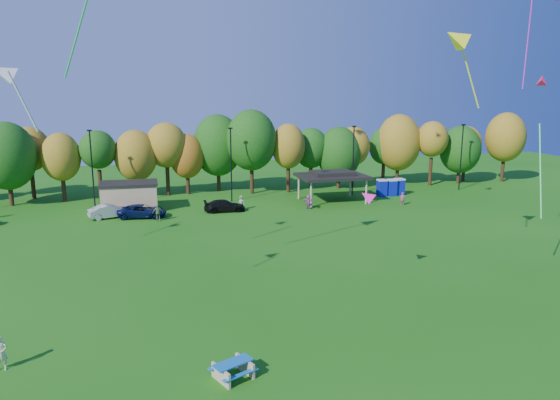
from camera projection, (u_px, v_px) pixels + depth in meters
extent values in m
plane|color=#19600F|center=(326.00, 372.00, 23.34)|extent=(160.00, 160.00, 0.00)
cylinder|color=black|center=(11.00, 191.00, 59.04)|extent=(0.50, 0.50, 3.56)
ellipsoid|color=#144C0F|center=(7.00, 156.00, 58.21)|extent=(6.62, 6.62, 8.00)
cylinder|color=black|center=(33.00, 184.00, 63.26)|extent=(0.50, 0.50, 3.79)
ellipsoid|color=olive|center=(29.00, 149.00, 62.37)|extent=(4.94, 4.94, 5.58)
cylinder|color=black|center=(64.00, 188.00, 61.25)|extent=(0.50, 0.50, 3.34)
ellipsoid|color=olive|center=(61.00, 157.00, 60.47)|extent=(4.61, 4.61, 5.88)
cylinder|color=black|center=(100.00, 185.00, 62.10)|extent=(0.50, 0.50, 3.82)
ellipsoid|color=#144C0F|center=(98.00, 150.00, 61.21)|extent=(4.43, 4.43, 4.73)
cylinder|color=black|center=(137.00, 185.00, 63.87)|extent=(0.50, 0.50, 3.25)
ellipsoid|color=olive|center=(136.00, 156.00, 63.10)|extent=(5.33, 5.33, 6.53)
cylinder|color=black|center=(168.00, 180.00, 65.28)|extent=(0.50, 0.50, 3.96)
ellipsoid|color=olive|center=(166.00, 145.00, 64.35)|extent=(5.31, 5.31, 5.82)
cylinder|color=black|center=(188.00, 183.00, 66.27)|extent=(0.50, 0.50, 3.05)
ellipsoid|color=#995914|center=(187.00, 156.00, 65.56)|extent=(4.54, 4.54, 5.87)
cylinder|color=black|center=(219.00, 177.00, 68.38)|extent=(0.50, 0.50, 3.77)
ellipsoid|color=#144C0F|center=(218.00, 145.00, 67.49)|extent=(6.69, 6.69, 8.35)
cylinder|color=black|center=(252.00, 178.00, 66.48)|extent=(0.50, 0.50, 4.28)
ellipsoid|color=#144C0F|center=(251.00, 140.00, 65.48)|extent=(6.64, 6.64, 8.01)
cylinder|color=black|center=(288.00, 179.00, 67.44)|extent=(0.50, 0.50, 3.76)
ellipsoid|color=olive|center=(288.00, 146.00, 66.56)|extent=(4.49, 4.49, 6.02)
cylinder|color=black|center=(311.00, 176.00, 70.37)|extent=(0.50, 0.50, 3.43)
ellipsoid|color=#144C0F|center=(311.00, 148.00, 69.56)|extent=(4.77, 4.77, 5.63)
cylinder|color=black|center=(338.00, 178.00, 70.54)|extent=(0.50, 0.50, 2.95)
ellipsoid|color=#144C0F|center=(339.00, 154.00, 69.85)|extent=(6.14, 6.14, 7.54)
cylinder|color=black|center=(352.00, 175.00, 71.49)|extent=(0.50, 0.50, 3.52)
ellipsoid|color=olive|center=(353.00, 146.00, 70.66)|extent=(4.78, 4.78, 5.53)
cylinder|color=black|center=(383.00, 172.00, 74.47)|extent=(0.50, 0.50, 3.39)
ellipsoid|color=#144C0F|center=(384.00, 146.00, 73.67)|extent=(4.54, 4.54, 5.46)
cylinder|color=black|center=(397.00, 172.00, 73.62)|extent=(0.50, 0.50, 3.72)
ellipsoid|color=olive|center=(399.00, 143.00, 72.75)|extent=(6.32, 6.32, 8.24)
cylinder|color=black|center=(430.00, 172.00, 72.78)|extent=(0.50, 0.50, 4.06)
ellipsoid|color=olive|center=(432.00, 139.00, 71.83)|extent=(4.50, 4.50, 5.13)
cylinder|color=black|center=(458.00, 173.00, 74.64)|extent=(0.50, 0.50, 3.05)
ellipsoid|color=#144C0F|center=(460.00, 149.00, 73.92)|extent=(5.97, 5.97, 7.05)
cylinder|color=black|center=(464.00, 170.00, 76.53)|extent=(0.50, 0.50, 3.55)
ellipsoid|color=olive|center=(466.00, 143.00, 75.69)|extent=(4.60, 4.60, 4.99)
cylinder|color=black|center=(503.00, 168.00, 76.09)|extent=(0.50, 0.50, 4.07)
ellipsoid|color=olive|center=(505.00, 137.00, 75.14)|extent=(5.83, 5.83, 7.42)
cylinder|color=black|center=(92.00, 170.00, 56.92)|extent=(0.16, 0.16, 9.00)
cube|color=black|center=(89.00, 130.00, 56.01)|extent=(0.50, 0.25, 0.18)
cylinder|color=black|center=(231.00, 165.00, 60.86)|extent=(0.16, 0.16, 9.00)
cube|color=black|center=(230.00, 128.00, 59.95)|extent=(0.50, 0.25, 0.18)
cylinder|color=black|center=(353.00, 161.00, 64.79)|extent=(0.16, 0.16, 9.00)
cube|color=black|center=(354.00, 126.00, 63.89)|extent=(0.50, 0.25, 0.18)
cylinder|color=black|center=(461.00, 158.00, 68.73)|extent=(0.16, 0.16, 9.00)
cube|color=black|center=(463.00, 125.00, 67.83)|extent=(0.50, 0.25, 0.18)
cube|color=tan|center=(130.00, 197.00, 56.61)|extent=(6.00, 4.00, 3.00)
cube|color=black|center=(129.00, 183.00, 56.28)|extent=(6.30, 4.30, 0.25)
cylinder|color=tan|center=(311.00, 194.00, 58.34)|extent=(0.24, 0.24, 3.00)
cylinder|color=tan|center=(366.00, 192.00, 60.06)|extent=(0.24, 0.24, 3.00)
cylinder|color=tan|center=(299.00, 187.00, 63.08)|extent=(0.24, 0.24, 3.00)
cylinder|color=tan|center=(350.00, 185.00, 64.80)|extent=(0.24, 0.24, 3.00)
cube|color=black|center=(332.00, 176.00, 61.24)|extent=(8.20, 6.20, 0.35)
cube|color=black|center=(332.00, 173.00, 61.15)|extent=(5.00, 3.50, 0.45)
cube|color=#0D1BA9|center=(382.00, 188.00, 65.04)|extent=(1.10, 1.10, 2.00)
cube|color=silver|center=(382.00, 180.00, 64.82)|extent=(1.15, 1.15, 0.18)
cube|color=#0D1BA9|center=(392.00, 188.00, 65.19)|extent=(1.10, 1.10, 2.00)
cube|color=silver|center=(392.00, 180.00, 64.97)|extent=(1.15, 1.15, 0.18)
cube|color=#0D1BA9|center=(399.00, 187.00, 65.82)|extent=(1.10, 1.10, 2.00)
cube|color=silver|center=(400.00, 179.00, 65.60)|extent=(1.15, 1.15, 0.18)
cube|color=tan|center=(221.00, 375.00, 22.40)|extent=(0.70, 1.38, 0.73)
cube|color=tan|center=(245.00, 366.00, 23.20)|extent=(0.70, 1.38, 0.73)
cube|color=#1469B1|center=(233.00, 363.00, 22.72)|extent=(1.96, 1.43, 0.06)
cube|color=#1469B1|center=(241.00, 375.00, 22.30)|extent=(1.76, 0.97, 0.05)
cube|color=#1469B1|center=(226.00, 363.00, 23.26)|extent=(1.76, 0.97, 0.05)
imported|color=beige|center=(0.00, 353.00, 23.36)|extent=(0.65, 0.44, 1.73)
imported|color=#ACABB1|center=(110.00, 211.00, 53.15)|extent=(4.68, 2.69, 1.46)
imported|color=#0A1641|center=(142.00, 211.00, 53.32)|extent=(5.35, 3.05, 1.41)
imported|color=black|center=(225.00, 206.00, 56.13)|extent=(4.64, 1.94, 1.34)
imported|color=#668853|center=(158.00, 213.00, 51.81)|extent=(1.07, 0.48, 1.79)
imported|color=#AA5068|center=(402.00, 199.00, 59.48)|extent=(0.67, 0.62, 1.55)
imported|color=#7DA672|center=(241.00, 203.00, 57.02)|extent=(0.95, 0.92, 1.65)
imported|color=#AA469D|center=(308.00, 202.00, 57.40)|extent=(1.48, 1.49, 1.72)
cone|color=#DFEF19|center=(456.00, 38.00, 33.27)|extent=(2.40, 2.04, 2.14)
cylinder|color=#DFEF19|center=(469.00, 74.00, 34.40)|extent=(1.78, 0.50, 4.73)
cylinder|color=#B122B6|center=(528.00, 39.00, 37.98)|extent=(1.96, 2.18, 7.55)
cylinder|color=#4FE071|center=(540.00, 171.00, 35.99)|extent=(1.12, 2.31, 6.61)
cylinder|color=green|center=(83.00, 14.00, 26.45)|extent=(2.47, 0.51, 6.61)
cone|color=#F81D52|center=(542.00, 79.00, 47.87)|extent=(1.88, 1.90, 1.50)
cone|color=#E90C9B|center=(367.00, 197.00, 32.72)|extent=(1.51, 1.45, 1.23)
cone|color=silver|center=(2.00, 73.00, 23.54)|extent=(1.71, 1.51, 1.47)
cylinder|color=silver|center=(23.00, 102.00, 23.75)|extent=(1.09, 0.45, 2.85)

